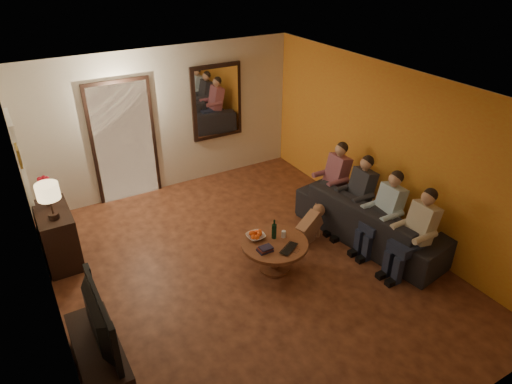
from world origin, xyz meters
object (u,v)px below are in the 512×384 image
person_c (358,198)px  person_d (333,183)px  person_a (416,236)px  wine_bottle (274,229)px  coffee_table (274,255)px  tv_stand (100,358)px  dog (310,224)px  table_lamp (50,201)px  bowl (256,236)px  tv (91,322)px  dresser (58,236)px  laptop (292,250)px  person_b (385,216)px  sofa (374,218)px

person_c → person_d: size_ratio=1.00×
person_a → person_d: (0.00, 1.80, 0.00)m
wine_bottle → coffee_table: bearing=-116.6°
tv_stand → dog: 3.57m
table_lamp → bowl: table_lamp is taller
person_d → bowl: size_ratio=4.63×
tv → dresser: bearing=0.0°
table_lamp → person_d: bearing=-10.1°
dog → dresser: bearing=141.1°
table_lamp → dog: (3.45, -1.20, -0.82)m
person_d → person_a: bearing=-90.0°
wine_bottle → laptop: bearing=-82.5°
person_b → person_d: bearing=90.0°
tv → person_d: 4.45m
tv_stand → sofa: (4.33, 0.45, 0.16)m
person_a → tv_stand: bearing=174.0°
tv_stand → coffee_table: size_ratio=1.33×
dresser → person_b: bearing=-27.2°
tv → sofa: 4.37m
person_d → bowl: bearing=-163.0°
table_lamp → person_c: 4.47m
table_lamp → tv: (0.00, -2.11, -0.36)m
table_lamp → person_a: table_lamp is taller
tv → laptop: bearing=-83.7°
coffee_table → person_d: bearing=25.3°
bowl → laptop: bowl is taller
dresser → person_b: (4.23, -2.17, 0.18)m
tv → person_b: 4.24m
wine_bottle → laptop: 0.41m
person_b → person_c: (0.00, 0.60, 0.00)m
tv → bowl: 2.55m
dresser → person_a: person_a is taller
tv → person_a: (4.23, -0.45, -0.14)m
sofa → person_b: person_b is taller
tv_stand → person_d: person_d is taller
person_a → coffee_table: (-1.65, 1.02, -0.38)m
dresser → person_b: person_b is taller
sofa → person_d: person_d is taller
person_d → wine_bottle: 1.73m
person_d → laptop: person_d is taller
person_a → dog: size_ratio=2.14×
dresser → table_lamp: table_lamp is taller
person_a → person_b: same height
person_b → coffee_table: person_b is taller
tv_stand → person_c: person_c is taller
bowl → laptop: 0.57m
person_a → bowl: 2.21m
coffee_table → laptop: (0.10, -0.28, 0.24)m
tv_stand → person_c: bearing=10.1°
tv_stand → dog: dog is taller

